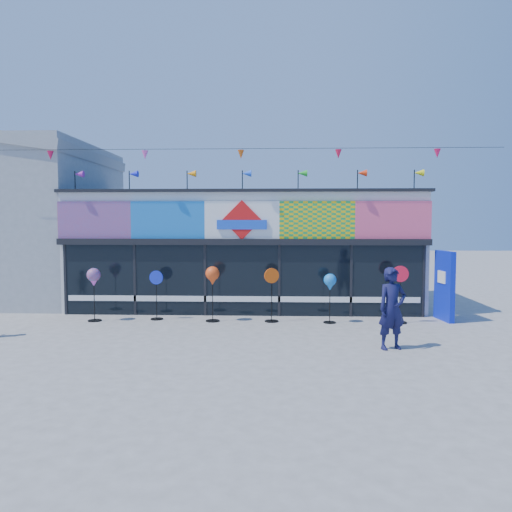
# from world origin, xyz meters

# --- Properties ---
(ground) EXTENTS (80.00, 80.00, 0.00)m
(ground) POSITION_xyz_m (0.00, 0.00, 0.00)
(ground) COLOR slate
(ground) RESTS_ON ground
(kite_shop) EXTENTS (16.00, 5.70, 5.31)m
(kite_shop) POSITION_xyz_m (0.00, 5.94, 2.05)
(kite_shop) COLOR white
(kite_shop) RESTS_ON ground
(blue_sign) EXTENTS (0.30, 1.09, 2.15)m
(blue_sign) POSITION_xyz_m (6.28, 2.89, 1.08)
(blue_sign) COLOR #0D22C6
(blue_sign) RESTS_ON ground
(spinner_0) EXTENTS (0.41, 0.41, 1.63)m
(spinner_0) POSITION_xyz_m (-4.47, 2.35, 1.31)
(spinner_0) COLOR black
(spinner_0) RESTS_ON ground
(spinner_1) EXTENTS (0.43, 0.39, 1.53)m
(spinner_1) POSITION_xyz_m (-2.62, 2.68, 0.81)
(spinner_1) COLOR black
(spinner_1) RESTS_ON ground
(spinner_2) EXTENTS (0.43, 0.43, 1.69)m
(spinner_2) POSITION_xyz_m (-0.84, 2.45, 1.35)
(spinner_2) COLOR black
(spinner_2) RESTS_ON ground
(spinner_3) EXTENTS (0.45, 0.42, 1.64)m
(spinner_3) POSITION_xyz_m (0.96, 2.47, 0.87)
(spinner_3) COLOR black
(spinner_3) RESTS_ON ground
(spinner_4) EXTENTS (0.38, 0.38, 1.49)m
(spinner_4) POSITION_xyz_m (2.72, 2.36, 1.19)
(spinner_4) COLOR black
(spinner_4) RESTS_ON ground
(spinner_5) EXTENTS (0.49, 0.44, 1.73)m
(spinner_5) POSITION_xyz_m (4.82, 2.42, 0.92)
(spinner_5) COLOR black
(spinner_5) RESTS_ON ground
(adult_man) EXTENTS (0.83, 0.68, 1.97)m
(adult_man) POSITION_xyz_m (3.86, -0.68, 0.98)
(adult_man) COLOR #13143D
(adult_man) RESTS_ON ground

